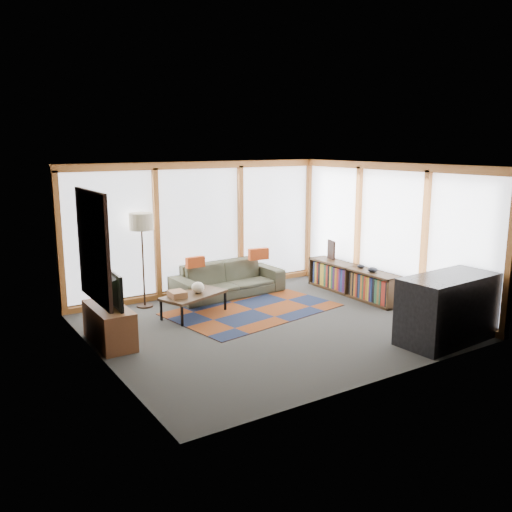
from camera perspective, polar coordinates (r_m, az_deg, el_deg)
ground at (r=8.98m, az=1.39°, el=-7.33°), size 5.50×5.50×0.00m
room_envelope at (r=9.34m, az=2.03°, el=3.15°), size 5.52×5.02×2.62m
rug at (r=9.79m, az=-0.35°, el=-5.65°), size 3.15×2.30×0.01m
sofa at (r=10.65m, az=-2.96°, el=-2.46°), size 2.24×0.96×0.65m
pillow_left at (r=10.26m, az=-6.42°, el=-0.64°), size 0.37×0.12×0.20m
pillow_right at (r=10.88m, az=0.27°, el=0.21°), size 0.43×0.19×0.23m
floor_lamp at (r=9.98m, az=-11.81°, el=-0.47°), size 0.44×0.44×1.73m
coffee_table at (r=9.51m, az=-6.54°, el=-5.10°), size 1.29×0.94×0.39m
book_stack at (r=9.27m, az=-8.29°, el=-3.99°), size 0.26×0.33×0.11m
vase at (r=9.48m, az=-6.14°, el=-3.30°), size 0.27×0.27×0.19m
bookshelf at (r=10.85m, az=10.16°, el=-2.57°), size 0.42×2.30×0.57m
bowl_a at (r=10.36m, az=12.17°, el=-1.41°), size 0.21×0.21×0.10m
bowl_b at (r=10.67m, az=10.97°, el=-1.05°), size 0.16×0.16×0.07m
shelf_picture at (r=11.37m, az=7.93°, el=0.66°), size 0.11×0.30×0.39m
tv_console at (r=8.41m, az=-15.18°, el=-7.04°), size 0.48×1.15×0.57m
television at (r=8.27m, az=-15.44°, el=-3.37°), size 0.17×0.92×0.53m
bar_counter at (r=8.66m, az=19.53°, el=-5.23°), size 1.64×0.84×1.01m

